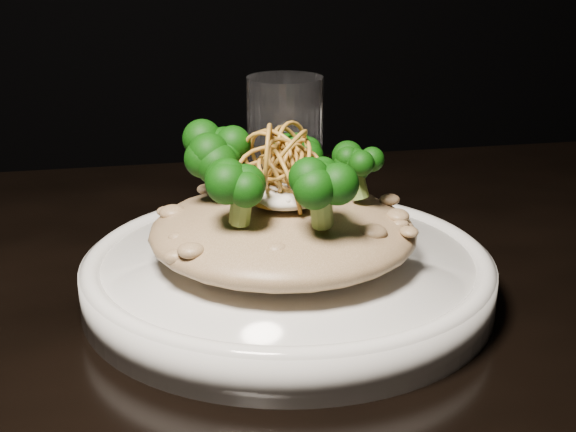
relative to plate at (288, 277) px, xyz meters
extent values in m
cube|color=black|center=(0.09, -0.07, -0.03)|extent=(1.10, 0.80, 0.04)
cylinder|color=silver|center=(0.00, 0.00, 0.00)|extent=(0.26, 0.26, 0.03)
ellipsoid|color=brown|center=(0.00, 0.00, 0.03)|extent=(0.17, 0.17, 0.04)
ellipsoid|color=silver|center=(0.00, 0.00, 0.06)|extent=(0.05, 0.05, 0.01)
cylinder|color=white|center=(0.03, 0.18, 0.04)|extent=(0.08, 0.08, 0.11)
camera|label=1|loc=(-0.09, -0.46, 0.21)|focal=50.00mm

